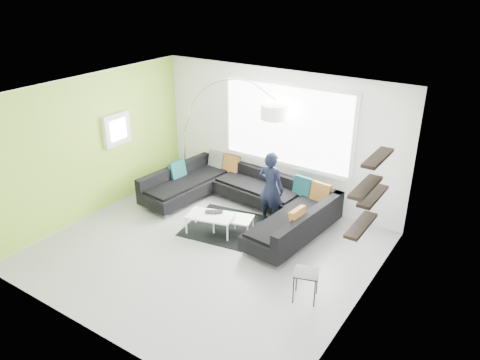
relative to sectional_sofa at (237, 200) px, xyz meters
The scene contains 9 objects.
ground 1.43m from the sectional_sofa, 78.63° to the right, with size 5.50×5.50×0.00m, color gray.
room_shell 1.90m from the sectional_sofa, 74.92° to the right, with size 5.54×5.04×2.82m.
sectional_sofa is the anchor object (origin of this frame).
rug 0.65m from the sectional_sofa, 54.18° to the right, with size 1.94×1.41×0.01m, color black.
coffee_table 0.72m from the sectional_sofa, 79.06° to the right, with size 1.11×0.64×0.36m, color silver.
arc_lamp 2.04m from the sectional_sofa, 164.13° to the left, with size 2.43×0.73×2.61m, color silver, non-canonical shape.
side_table 2.83m from the sectional_sofa, 34.70° to the right, with size 0.35×0.35×0.48m, color black.
person 0.82m from the sectional_sofa, 10.99° to the left, with size 0.56×0.38×1.47m, color black.
laptop 0.74m from the sectional_sofa, 91.34° to the right, with size 0.40×0.36×0.03m, color black.
Camera 1 is at (4.39, -5.56, 4.58)m, focal length 35.00 mm.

